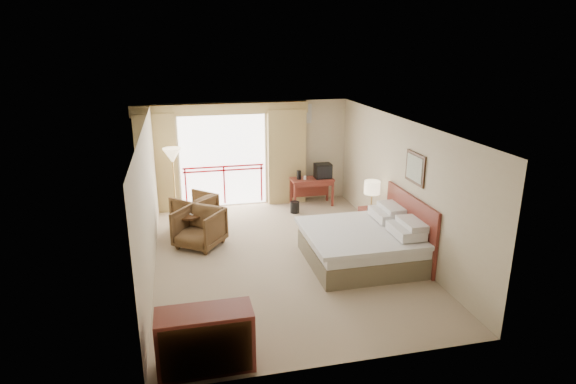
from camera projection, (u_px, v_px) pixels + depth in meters
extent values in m
plane|color=gray|center=(282.00, 256.00, 9.75)|extent=(7.00, 7.00, 0.00)
plane|color=white|center=(282.00, 124.00, 8.93)|extent=(7.00, 7.00, 0.00)
plane|color=#C4B593|center=(254.00, 153.00, 12.59)|extent=(5.00, 0.00, 5.00)
plane|color=#C4B593|center=(341.00, 274.00, 6.09)|extent=(5.00, 0.00, 5.00)
plane|color=#C4B593|center=(149.00, 202.00, 8.80)|extent=(0.00, 7.00, 7.00)
plane|color=#C4B593|center=(401.00, 185.00, 9.88)|extent=(0.00, 7.00, 7.00)
plane|color=white|center=(223.00, 161.00, 12.45)|extent=(2.40, 0.00, 2.40)
cube|color=#B10F19|center=(224.00, 170.00, 12.50)|extent=(2.09, 0.03, 0.04)
cube|color=#B10F19|center=(224.00, 167.00, 12.47)|extent=(2.09, 0.03, 0.04)
cube|color=#B10F19|center=(186.00, 188.00, 12.41)|extent=(0.04, 0.03, 1.00)
cube|color=#B10F19|center=(224.00, 185.00, 12.62)|extent=(0.04, 0.03, 1.00)
cube|color=#B10F19|center=(261.00, 183.00, 12.84)|extent=(0.04, 0.03, 1.00)
cube|color=#967F4F|center=(157.00, 164.00, 11.96)|extent=(1.00, 0.26, 2.50)
cube|color=#967F4F|center=(286.00, 157.00, 12.66)|extent=(1.00, 0.26, 2.50)
cube|color=#967F4F|center=(221.00, 109.00, 11.95)|extent=(4.40, 0.22, 0.28)
cube|color=silver|center=(302.00, 114.00, 12.54)|extent=(0.50, 0.04, 0.50)
cube|color=brown|center=(361.00, 252.00, 9.44)|extent=(2.05, 2.00, 0.40)
cube|color=silver|center=(361.00, 238.00, 9.35)|extent=(2.01, 1.96, 0.22)
cube|color=silver|center=(359.00, 232.00, 9.30)|extent=(2.09, 2.06, 0.08)
cube|color=silver|center=(406.00, 230.00, 9.00)|extent=(0.50, 0.75, 0.18)
cube|color=silver|center=(386.00, 214.00, 9.83)|extent=(0.50, 0.75, 0.18)
cube|color=silver|center=(413.00, 224.00, 8.99)|extent=(0.40, 0.70, 0.14)
cube|color=silver|center=(392.00, 208.00, 9.82)|extent=(0.40, 0.70, 0.14)
cube|color=maroon|center=(410.00, 227.00, 9.52)|extent=(0.06, 2.10, 1.30)
cube|color=black|center=(415.00, 168.00, 9.16)|extent=(0.03, 0.72, 0.60)
cube|color=silver|center=(414.00, 168.00, 9.16)|extent=(0.01, 0.60, 0.48)
cube|color=maroon|center=(371.00, 223.00, 10.67)|extent=(0.46, 0.54, 0.63)
cylinder|color=tan|center=(371.00, 207.00, 10.61)|extent=(0.14, 0.14, 0.04)
cylinder|color=tan|center=(372.00, 199.00, 10.56)|extent=(0.03, 0.03, 0.37)
cylinder|color=#FFE5B2|center=(372.00, 187.00, 10.48)|extent=(0.35, 0.35, 0.28)
cube|color=black|center=(372.00, 210.00, 10.41)|extent=(0.20, 0.17, 0.08)
cube|color=maroon|center=(312.00, 179.00, 12.60)|extent=(1.11, 0.54, 0.05)
cube|color=maroon|center=(295.00, 196.00, 12.38)|extent=(0.06, 0.06, 0.68)
cube|color=maroon|center=(333.00, 194.00, 12.60)|extent=(0.06, 0.06, 0.68)
cube|color=maroon|center=(291.00, 191.00, 12.81)|extent=(0.06, 0.06, 0.68)
cube|color=maroon|center=(327.00, 189.00, 13.03)|extent=(0.06, 0.06, 0.68)
cube|color=maroon|center=(309.00, 187.00, 12.90)|extent=(1.01, 0.03, 0.51)
cube|color=maroon|center=(314.00, 185.00, 12.40)|extent=(1.01, 0.03, 0.11)
cube|color=black|center=(323.00, 171.00, 12.60)|extent=(0.43, 0.33, 0.39)
cube|color=black|center=(325.00, 172.00, 12.45)|extent=(0.39, 0.02, 0.31)
cylinder|color=black|center=(299.00, 175.00, 12.48)|extent=(0.12, 0.12, 0.24)
cylinder|color=white|center=(305.00, 178.00, 12.49)|extent=(0.09, 0.09, 0.10)
cylinder|color=black|center=(295.00, 207.00, 12.17)|extent=(0.29, 0.29, 0.29)
imported|color=#452F1C|center=(195.00, 225.00, 11.37)|extent=(1.18, 1.18, 0.77)
imported|color=#452F1C|center=(200.00, 246.00, 10.23)|extent=(1.24, 1.25, 0.82)
cylinder|color=black|center=(189.00, 216.00, 10.36)|extent=(0.54, 0.54, 0.04)
cylinder|color=black|center=(190.00, 228.00, 10.45)|extent=(0.06, 0.06, 0.54)
cylinder|color=black|center=(191.00, 239.00, 10.53)|extent=(0.39, 0.39, 0.03)
imported|color=white|center=(189.00, 215.00, 10.36)|extent=(0.23, 0.25, 0.02)
cylinder|color=tan|center=(177.00, 216.00, 11.91)|extent=(0.28, 0.28, 0.03)
cylinder|color=tan|center=(175.00, 188.00, 11.68)|extent=(0.03, 0.03, 1.51)
cone|color=#FFE5B2|center=(172.00, 156.00, 11.44)|extent=(0.44, 0.44, 0.35)
cube|color=maroon|center=(205.00, 340.00, 6.32)|extent=(1.26, 0.53, 0.84)
cube|color=black|center=(207.00, 352.00, 6.08)|extent=(1.16, 0.02, 0.74)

